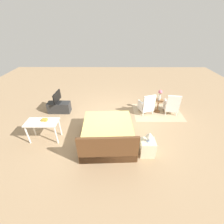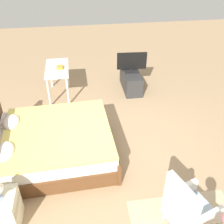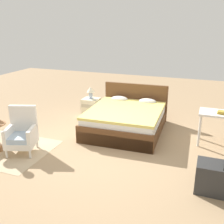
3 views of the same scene
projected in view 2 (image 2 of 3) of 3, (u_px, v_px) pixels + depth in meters
The scene contains 8 objects.
ground_plane at pixel (113, 154), 4.71m from camera, with size 16.00×16.00×0.00m, color #A38460.
bed at pixel (52, 144), 4.49m from camera, with size 1.77×2.06×0.96m.
armchair_by_window_right at pixel (188, 210), 3.33m from camera, with size 0.68×0.68×0.92m.
nightstand at pixel (3, 211), 3.45m from camera, with size 0.44×0.41×0.53m.
tv_stand at pixel (131, 80), 6.55m from camera, with size 0.96×0.40×0.47m.
tv_flatscreen at pixel (132, 62), 6.27m from camera, with size 0.22×0.71×0.49m.
vanity_desk at pixel (57, 72), 6.07m from camera, with size 1.04×0.52×0.73m.
book_stack at pixel (60, 67), 5.94m from camera, with size 0.20×0.14×0.06m.
Camera 2 is at (-3.41, 0.52, 3.30)m, focal length 42.00 mm.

